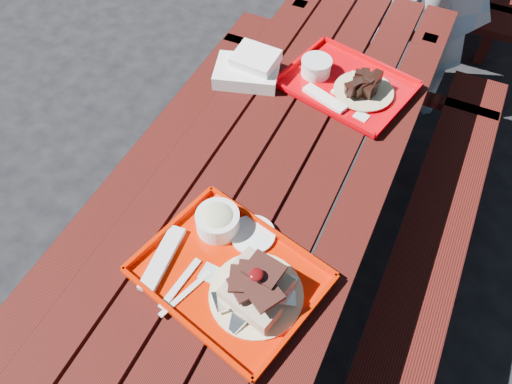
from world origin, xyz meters
TOP-DOWN VIEW (x-y plane):
  - ground at (0.00, 0.00)m, footprint 60.00×60.00m
  - picnic_table_near at (-0.00, 0.00)m, footprint 1.41×2.40m
  - near_tray at (0.05, -0.39)m, footprint 0.58×0.50m
  - far_tray at (0.07, 0.50)m, footprint 0.54×0.46m
  - white_cloth at (-0.29, 0.40)m, footprint 0.28×0.24m

SIDE VIEW (x-z plane):
  - ground at x=0.00m, z-range 0.00..0.00m
  - picnic_table_near at x=0.00m, z-range 0.19..0.94m
  - far_tray at x=0.07m, z-range 0.73..0.81m
  - near_tray at x=0.05m, z-range 0.71..0.87m
  - white_cloth at x=-0.29m, z-range 0.74..0.84m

